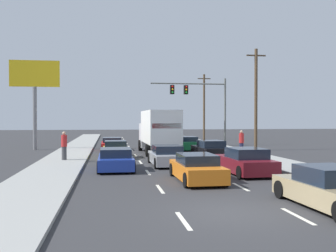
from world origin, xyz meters
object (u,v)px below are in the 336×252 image
car_orange (197,168)px  pedestrian_near_corner (64,146)px  car_black (210,150)px  car_maroon (245,162)px  car_red (112,144)px  car_yellow (115,150)px  car_blue (116,160)px  utility_pole_far (204,106)px  traffic_signal_mast (195,96)px  roadside_billboard (35,85)px  car_silver (167,156)px  utility_pole_mid (256,98)px  box_truck (158,129)px  car_green (187,144)px  pedestrian_mid_block (241,142)px  car_tan (330,190)px

car_orange → pedestrian_near_corner: 11.47m
car_black → pedestrian_near_corner: size_ratio=2.35×
car_maroon → pedestrian_near_corner: pedestrian_near_corner is taller
car_red → car_yellow: bearing=-88.3°
car_blue → utility_pole_far: 33.48m
car_blue → traffic_signal_mast: (8.74, 18.60, 4.76)m
car_blue → utility_pole_far: bearing=67.5°
car_black → roadside_billboard: bearing=144.3°
car_silver → car_maroon: 5.50m
traffic_signal_mast → utility_pole_mid: (4.08, -6.88, -0.59)m
car_yellow → pedestrian_near_corner: 4.30m
car_yellow → box_truck: bearing=35.1°
car_silver → car_maroon: bearing=-51.1°
utility_pole_mid → car_silver: bearing=-133.5°
car_green → roadside_billboard: size_ratio=0.50×
car_yellow → pedestrian_mid_block: bearing=-0.8°
box_truck → utility_pole_mid: size_ratio=0.95×
car_yellow → box_truck: box_truck is taller
car_green → utility_pole_mid: size_ratio=0.45×
car_red → traffic_signal_mast: size_ratio=0.55×
car_blue → car_maroon: size_ratio=1.00×
car_tan → car_green: bearing=89.8°
car_red → roadside_billboard: size_ratio=0.54×
car_red → car_tan: 25.41m
car_green → pedestrian_near_corner: size_ratio=2.20×
car_green → car_tan: (-0.10, -23.63, 0.00)m
utility_pole_far → roadside_billboard: 25.04m
car_black → car_maroon: size_ratio=0.97×
car_blue → utility_pole_mid: bearing=42.4°
traffic_signal_mast → utility_pole_far: size_ratio=0.90×
car_orange → car_maroon: size_ratio=0.99×
car_green → pedestrian_mid_block: size_ratio=2.26×
car_silver → traffic_signal_mast: bearing=71.9°
car_silver → utility_pole_mid: utility_pole_mid is taller
roadside_billboard → utility_pole_mid: bearing=-10.7°
car_silver → car_orange: 6.20m
car_black → pedestrian_near_corner: 10.26m
car_green → pedestrian_near_corner: bearing=-139.6°
car_blue → car_tan: size_ratio=0.97×
car_yellow → utility_pole_mid: utility_pole_mid is taller
utility_pole_mid → roadside_billboard: utility_pole_mid is taller
box_truck → car_maroon: box_truck is taller
car_black → car_silver: bearing=-134.2°
car_blue → car_green: car_green is taller
car_blue → pedestrian_near_corner: pedestrian_near_corner is taller
car_maroon → traffic_signal_mast: traffic_signal_mast is taller
car_blue → car_green: bearing=62.8°
car_tan → pedestrian_mid_block: 17.85m
car_orange → pedestrian_mid_block: bearing=61.9°
roadside_billboard → car_black: bearing=-35.7°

